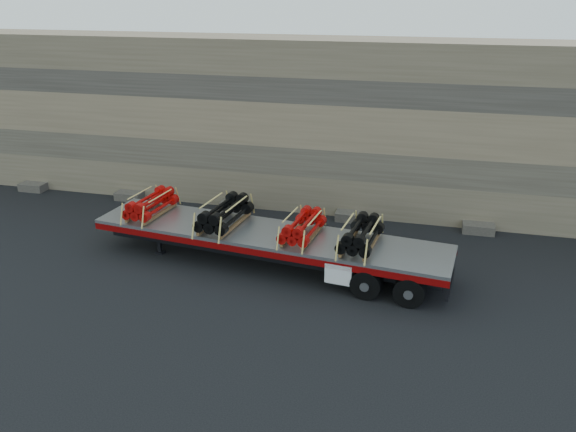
% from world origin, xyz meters
% --- Properties ---
extents(ground, '(120.00, 120.00, 0.00)m').
position_xyz_m(ground, '(0.00, 0.00, 0.00)').
color(ground, black).
rests_on(ground, ground).
extents(rock_wall, '(44.00, 3.00, 7.00)m').
position_xyz_m(rock_wall, '(0.00, 6.50, 3.50)').
color(rock_wall, '#7A6B54').
rests_on(rock_wall, ground).
extents(trailer, '(12.43, 3.71, 1.22)m').
position_xyz_m(trailer, '(-0.19, 0.05, 0.61)').
color(trailer, '#A1A3A8').
rests_on(trailer, ground).
extents(bundle_front, '(1.28, 2.21, 0.75)m').
position_xyz_m(bundle_front, '(-4.69, 0.55, 1.60)').
color(bundle_front, '#BA0C09').
rests_on(bundle_front, trailer).
extents(bundle_midfront, '(1.43, 2.47, 0.83)m').
position_xyz_m(bundle_midfront, '(-1.76, 0.22, 1.64)').
color(bundle_midfront, black).
rests_on(bundle_midfront, trailer).
extents(bundle_midrear, '(1.25, 2.15, 0.73)m').
position_xyz_m(bundle_midrear, '(1.06, -0.09, 1.59)').
color(bundle_midrear, '#BA0C09').
rests_on(bundle_midrear, trailer).
extents(bundle_rear, '(1.31, 2.27, 0.77)m').
position_xyz_m(bundle_rear, '(3.00, -0.31, 1.61)').
color(bundle_rear, black).
rests_on(bundle_rear, trailer).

